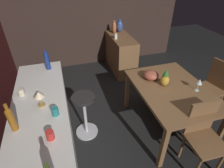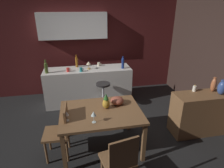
{
  "view_description": "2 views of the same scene",
  "coord_description": "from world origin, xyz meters",
  "px_view_note": "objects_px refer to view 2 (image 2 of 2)",
  "views": [
    {
      "loc": [
        -1.68,
        1.0,
        2.25
      ],
      "look_at": [
        0.36,
        0.38,
        0.77
      ],
      "focal_mm": 29.31,
      "sensor_mm": 36.0,
      "label": 1
    },
    {
      "loc": [
        -0.27,
        -3.02,
        2.34
      ],
      "look_at": [
        0.41,
        0.47,
        0.82
      ],
      "focal_mm": 29.97,
      "sensor_mm": 36.0,
      "label": 2
    }
  ],
  "objects_px": {
    "cup_red": "(68,70)",
    "vase_ceramic_blue": "(222,88)",
    "chair_near_window": "(60,130)",
    "vase_copper": "(214,85)",
    "wine_bottle_cobalt": "(123,63)",
    "wine_bottle_olive": "(46,67)",
    "wine_glass_left": "(67,114)",
    "cup_teal": "(81,70)",
    "cup_cream": "(99,64)",
    "bar_stool": "(103,96)",
    "fruit_bowl": "(117,101)",
    "wine_glass_right": "(94,114)",
    "sideboard_cabinet": "(201,113)",
    "pillar_candle_tall": "(194,89)",
    "wine_bottle_amber": "(77,61)",
    "pineapple_centerpiece": "(106,102)",
    "dining_table": "(101,115)",
    "counter_lamp": "(89,64)",
    "chair_by_doorway": "(120,161)"
  },
  "relations": [
    {
      "from": "wine_bottle_cobalt",
      "to": "vase_ceramic_blue",
      "type": "height_order",
      "value": "wine_bottle_cobalt"
    },
    {
      "from": "bar_stool",
      "to": "vase_ceramic_blue",
      "type": "xyz_separation_m",
      "value": [
        2.0,
        -1.2,
        0.58
      ]
    },
    {
      "from": "sideboard_cabinet",
      "to": "pillar_candle_tall",
      "type": "relative_size",
      "value": 8.16
    },
    {
      "from": "chair_near_window",
      "to": "vase_copper",
      "type": "height_order",
      "value": "vase_copper"
    },
    {
      "from": "wine_glass_left",
      "to": "pillar_candle_tall",
      "type": "xyz_separation_m",
      "value": [
        2.35,
        0.42,
        0.02
      ]
    },
    {
      "from": "wine_glass_right",
      "to": "fruit_bowl",
      "type": "bearing_deg",
      "value": 46.17
    },
    {
      "from": "bar_stool",
      "to": "wine_bottle_olive",
      "type": "xyz_separation_m",
      "value": [
        -1.23,
        0.39,
        0.66
      ]
    },
    {
      "from": "fruit_bowl",
      "to": "cup_red",
      "type": "relative_size",
      "value": 2.12
    },
    {
      "from": "wine_glass_right",
      "to": "vase_copper",
      "type": "height_order",
      "value": "vase_copper"
    },
    {
      "from": "wine_bottle_amber",
      "to": "sideboard_cabinet",
      "type": "bearing_deg",
      "value": -39.23
    },
    {
      "from": "chair_near_window",
      "to": "cup_red",
      "type": "bearing_deg",
      "value": 85.75
    },
    {
      "from": "wine_bottle_cobalt",
      "to": "wine_bottle_olive",
      "type": "height_order",
      "value": "wine_bottle_olive"
    },
    {
      "from": "cup_red",
      "to": "pillar_candle_tall",
      "type": "bearing_deg",
      "value": -30.29
    },
    {
      "from": "wine_glass_left",
      "to": "wine_bottle_amber",
      "type": "xyz_separation_m",
      "value": [
        0.2,
        2.12,
        0.19
      ]
    },
    {
      "from": "cup_teal",
      "to": "vase_copper",
      "type": "height_order",
      "value": "vase_copper"
    },
    {
      "from": "bar_stool",
      "to": "fruit_bowl",
      "type": "height_order",
      "value": "fruit_bowl"
    },
    {
      "from": "wine_bottle_cobalt",
      "to": "wine_bottle_olive",
      "type": "bearing_deg",
      "value": -179.81
    },
    {
      "from": "pillar_candle_tall",
      "to": "cup_cream",
      "type": "bearing_deg",
      "value": 133.45
    },
    {
      "from": "wine_glass_left",
      "to": "cup_teal",
      "type": "bearing_deg",
      "value": 80.51
    },
    {
      "from": "cup_red",
      "to": "sideboard_cabinet",
      "type": "bearing_deg",
      "value": -31.75
    },
    {
      "from": "wine_bottle_amber",
      "to": "cup_red",
      "type": "bearing_deg",
      "value": -123.12
    },
    {
      "from": "wine_bottle_amber",
      "to": "cup_cream",
      "type": "relative_size",
      "value": 2.94
    },
    {
      "from": "dining_table",
      "to": "pillar_candle_tall",
      "type": "relative_size",
      "value": 9.73
    },
    {
      "from": "pineapple_centerpiece",
      "to": "vase_ceramic_blue",
      "type": "height_order",
      "value": "vase_ceramic_blue"
    },
    {
      "from": "chair_by_doorway",
      "to": "vase_copper",
      "type": "xyz_separation_m",
      "value": [
        2.04,
        1.04,
        0.44
      ]
    },
    {
      "from": "pineapple_centerpiece",
      "to": "wine_bottle_amber",
      "type": "bearing_deg",
      "value": 102.97
    },
    {
      "from": "pineapple_centerpiece",
      "to": "fruit_bowl",
      "type": "relative_size",
      "value": 1.16
    },
    {
      "from": "wine_glass_left",
      "to": "vase_ceramic_blue",
      "type": "xyz_separation_m",
      "value": [
        2.75,
        0.2,
        0.1
      ]
    },
    {
      "from": "cup_cream",
      "to": "wine_glass_right",
      "type": "bearing_deg",
      "value": -99.33
    },
    {
      "from": "wine_bottle_amber",
      "to": "cup_cream",
      "type": "distance_m",
      "value": 0.56
    },
    {
      "from": "dining_table",
      "to": "wine_glass_right",
      "type": "relative_size",
      "value": 7.28
    },
    {
      "from": "pineapple_centerpiece",
      "to": "cup_cream",
      "type": "relative_size",
      "value": 2.52
    },
    {
      "from": "chair_by_doorway",
      "to": "wine_bottle_cobalt",
      "type": "relative_size",
      "value": 3.09
    },
    {
      "from": "wine_bottle_olive",
      "to": "vase_copper",
      "type": "distance_m",
      "value": 3.49
    },
    {
      "from": "wine_bottle_olive",
      "to": "counter_lamp",
      "type": "relative_size",
      "value": 1.63
    },
    {
      "from": "wine_glass_left",
      "to": "sideboard_cabinet",
      "type": "bearing_deg",
      "value": 6.07
    },
    {
      "from": "wine_glass_right",
      "to": "vase_copper",
      "type": "bearing_deg",
      "value": 11.42
    },
    {
      "from": "counter_lamp",
      "to": "vase_ceramic_blue",
      "type": "distance_m",
      "value": 2.83
    },
    {
      "from": "bar_stool",
      "to": "wine_glass_right",
      "type": "relative_size",
      "value": 3.92
    },
    {
      "from": "cup_red",
      "to": "vase_ceramic_blue",
      "type": "xyz_separation_m",
      "value": [
        2.75,
        -1.6,
        0.01
      ]
    },
    {
      "from": "chair_near_window",
      "to": "wine_glass_right",
      "type": "height_order",
      "value": "wine_glass_right"
    },
    {
      "from": "cup_red",
      "to": "vase_copper",
      "type": "distance_m",
      "value": 3.06
    },
    {
      "from": "cup_cream",
      "to": "bar_stool",
      "type": "bearing_deg",
      "value": -90.37
    },
    {
      "from": "chair_near_window",
      "to": "bar_stool",
      "type": "bearing_deg",
      "value": 55.47
    },
    {
      "from": "cup_teal",
      "to": "cup_cream",
      "type": "bearing_deg",
      "value": 38.63
    },
    {
      "from": "bar_stool",
      "to": "wine_bottle_cobalt",
      "type": "bearing_deg",
      "value": 35.52
    },
    {
      "from": "cup_teal",
      "to": "pillar_candle_tall",
      "type": "distance_m",
      "value": 2.45
    },
    {
      "from": "counter_lamp",
      "to": "pillar_candle_tall",
      "type": "relative_size",
      "value": 1.42
    },
    {
      "from": "vase_ceramic_blue",
      "to": "vase_copper",
      "type": "distance_m",
      "value": 0.16
    },
    {
      "from": "cup_teal",
      "to": "vase_ceramic_blue",
      "type": "relative_size",
      "value": 0.37
    }
  ]
}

